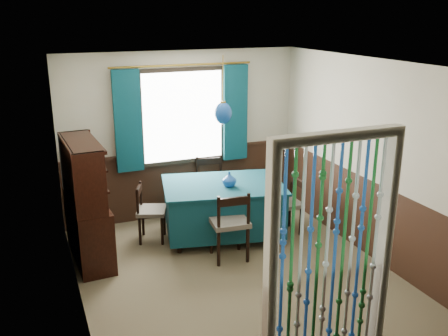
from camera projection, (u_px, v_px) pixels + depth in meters
name	position (u px, v px, depth m)	size (l,w,h in m)	color
floor	(234.00, 271.00, 6.07)	(4.00, 4.00, 0.00)	brown
ceiling	(236.00, 63.00, 5.32)	(4.00, 4.00, 0.00)	silver
wall_back	(182.00, 136.00, 7.46)	(3.60, 3.60, 0.00)	beige
wall_front	(336.00, 247.00, 3.93)	(3.60, 3.60, 0.00)	beige
wall_left	(72.00, 195.00, 5.05)	(4.00, 4.00, 0.00)	beige
wall_right	(365.00, 157.00, 6.34)	(4.00, 4.00, 0.00)	beige
wainscot_back	(184.00, 183.00, 7.67)	(3.60, 3.60, 0.00)	#331D13
wainscot_front	(328.00, 328.00, 4.17)	(3.60, 3.60, 0.00)	#331D13
wainscot_left	(80.00, 261.00, 5.28)	(4.00, 4.00, 0.00)	#331D13
wainscot_right	(359.00, 212.00, 6.56)	(4.00, 4.00, 0.00)	#331D13
window	(183.00, 116.00, 7.33)	(1.32, 0.12, 1.42)	black
doorway	(330.00, 267.00, 4.04)	(1.16, 0.12, 2.18)	silver
dining_table	(223.00, 206.00, 6.90)	(1.82, 1.44, 0.78)	#0D3943
chair_near	(230.00, 223.00, 6.25)	(0.50, 0.48, 0.93)	black
chair_far	(212.00, 186.00, 7.59)	(0.50, 0.49, 0.92)	black
chair_left	(150.00, 211.00, 6.79)	(0.49, 0.51, 0.80)	black
chair_right	(288.00, 203.00, 7.04)	(0.39, 0.41, 0.82)	black
sideboard	(87.00, 219.00, 6.24)	(0.47, 1.21, 1.55)	black
pendant_lamp	(223.00, 113.00, 6.51)	(0.23, 0.23, 0.89)	olive
vase_table	(229.00, 180.00, 6.68)	(0.18, 0.18, 0.18)	navy
bowl_shelf	(92.00, 185.00, 5.85)	(0.18, 0.18, 0.05)	beige
vase_sideboard	(87.00, 188.00, 6.38)	(0.17, 0.17, 0.17)	beige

